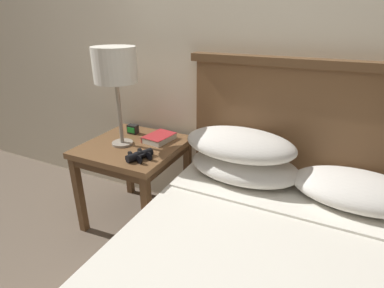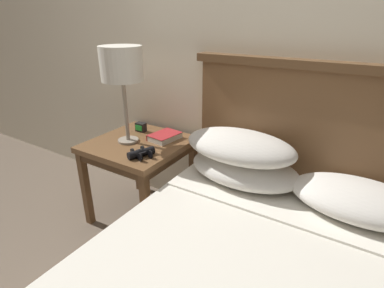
% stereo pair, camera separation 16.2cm
% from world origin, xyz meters
% --- Properties ---
extents(wall_back, '(8.00, 0.06, 2.60)m').
position_xyz_m(wall_back, '(0.00, 1.06, 1.30)').
color(wall_back, beige).
rests_on(wall_back, ground_plane).
extents(nightstand, '(0.58, 0.58, 0.56)m').
position_xyz_m(nightstand, '(-0.57, 0.71, 0.49)').
color(nightstand, brown).
rests_on(nightstand, ground_plane).
extents(table_lamp, '(0.25, 0.25, 0.59)m').
position_xyz_m(table_lamp, '(-0.63, 0.68, 1.04)').
color(table_lamp, gray).
rests_on(table_lamp, nightstand).
extents(book_on_nightstand, '(0.17, 0.21, 0.04)m').
position_xyz_m(book_on_nightstand, '(-0.45, 0.83, 0.58)').
color(book_on_nightstand, silver).
rests_on(book_on_nightstand, nightstand).
extents(binoculars_pair, '(0.16, 0.16, 0.05)m').
position_xyz_m(binoculars_pair, '(-0.41, 0.55, 0.59)').
color(binoculars_pair, black).
rests_on(binoculars_pair, nightstand).
extents(alarm_clock, '(0.07, 0.05, 0.06)m').
position_xyz_m(alarm_clock, '(-0.68, 0.86, 0.59)').
color(alarm_clock, black).
rests_on(alarm_clock, nightstand).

